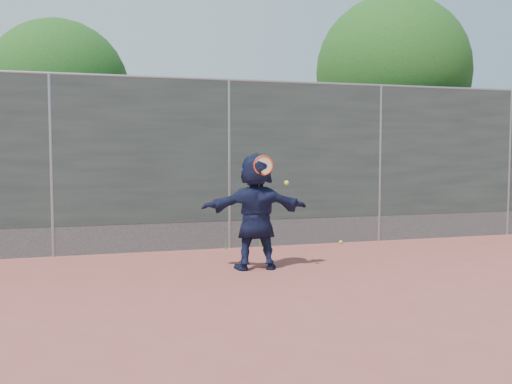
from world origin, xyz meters
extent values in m
plane|color=#9E4C42|center=(0.00, 0.00, 0.00)|extent=(80.00, 80.00, 0.00)
imported|color=#151B3B|center=(-0.06, 1.60, 0.86)|extent=(1.63, 0.68, 1.71)
sphere|color=yellow|center=(2.12, 3.35, 0.03)|extent=(0.07, 0.07, 0.07)
cube|color=#38423D|center=(0.00, 3.50, 1.75)|extent=(20.00, 0.04, 2.50)
cube|color=slate|center=(0.00, 3.50, 0.25)|extent=(20.00, 0.03, 0.50)
cylinder|color=gray|center=(0.00, 3.50, 3.00)|extent=(20.00, 0.05, 0.05)
cylinder|color=gray|center=(-3.00, 3.50, 1.50)|extent=(0.06, 0.06, 3.00)
cylinder|color=gray|center=(0.00, 3.50, 1.50)|extent=(0.06, 0.06, 3.00)
cylinder|color=gray|center=(3.00, 3.50, 1.50)|extent=(0.06, 0.06, 3.00)
cylinder|color=gray|center=(6.00, 3.50, 1.50)|extent=(0.06, 0.06, 3.00)
torus|color=red|center=(-0.01, 1.40, 1.54)|extent=(0.29, 0.03, 0.29)
cylinder|color=beige|center=(-0.01, 1.40, 1.54)|extent=(0.25, 0.01, 0.25)
cylinder|color=black|center=(-0.06, 1.42, 1.34)|extent=(0.03, 0.13, 0.33)
sphere|color=yellow|center=(0.31, 1.31, 1.29)|extent=(0.07, 0.07, 0.07)
cylinder|color=#382314|center=(4.50, 5.70, 1.30)|extent=(0.28, 0.28, 2.60)
sphere|color=#23561C|center=(4.50, 5.70, 3.59)|extent=(3.60, 3.60, 3.60)
sphere|color=#23561C|center=(5.22, 5.90, 3.23)|extent=(2.52, 2.52, 2.52)
cylinder|color=#382314|center=(-3.00, 6.50, 1.10)|extent=(0.28, 0.28, 2.20)
sphere|color=#23561C|center=(-3.00, 6.50, 3.03)|extent=(3.00, 3.00, 3.00)
sphere|color=#23561C|center=(-2.40, 6.70, 2.73)|extent=(2.10, 2.10, 2.10)
cone|color=#387226|center=(0.25, 3.38, 0.13)|extent=(0.03, 0.03, 0.26)
cone|color=#387226|center=(0.55, 3.40, 0.15)|extent=(0.03, 0.03, 0.30)
cone|color=#387226|center=(-0.10, 3.36, 0.11)|extent=(0.03, 0.03, 0.22)
camera|label=1|loc=(-2.41, -6.41, 1.72)|focal=40.00mm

